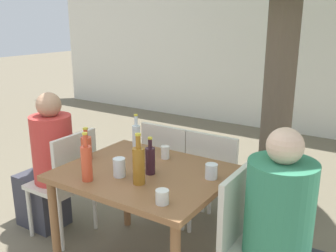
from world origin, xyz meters
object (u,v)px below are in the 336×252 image
amber_bottle_0 (139,165)px  water_bottle_1 (136,138)px  patio_chair_1 (252,237)px  soda_bottle_3 (86,147)px  person_seated_1 (291,244)px  soda_bottle_4 (87,162)px  patio_chair_3 (216,177)px  person_seated_0 (48,170)px  drinking_glass_2 (165,152)px  drinking_glass_0 (119,167)px  patio_chair_0 (67,178)px  drinking_glass_3 (162,197)px  dining_table_front (145,184)px  drinking_glass_1 (211,171)px  wine_bottle_2 (150,160)px  patio_chair_2 (171,166)px

amber_bottle_0 → water_bottle_1: 0.56m
patio_chair_1 → soda_bottle_3: size_ratio=3.73×
person_seated_1 → soda_bottle_4: (-1.24, -0.33, 0.34)m
patio_chair_3 → person_seated_1: (0.80, -0.69, 0.03)m
person_seated_0 → drinking_glass_2: person_seated_0 is taller
person_seated_0 → drinking_glass_0: 1.00m
patio_chair_0 → water_bottle_1: bearing=115.5°
patio_chair_3 → person_seated_0: size_ratio=0.75×
water_bottle_1 → drinking_glass_3: (0.63, -0.58, -0.08)m
soda_bottle_4 → amber_bottle_0: bearing=24.6°
dining_table_front → drinking_glass_1: 0.49m
patio_chair_1 → drinking_glass_0: (-0.88, -0.16, 0.31)m
dining_table_front → person_seated_0: 1.04m
person_seated_1 → drinking_glass_3: (-0.66, -0.33, 0.26)m
patio_chair_3 → person_seated_1: 1.06m
wine_bottle_2 → drinking_glass_2: wine_bottle_2 is taller
soda_bottle_4 → drinking_glass_3: bearing=-0.0°
amber_bottle_0 → water_bottle_1: amber_bottle_0 is taller
wine_bottle_2 → soda_bottle_3: bearing=-175.9°
dining_table_front → water_bottle_1: bearing=135.9°
patio_chair_1 → person_seated_1: 0.23m
drinking_glass_1 → drinking_glass_3: size_ratio=1.20×
patio_chair_2 → water_bottle_1: water_bottle_1 is taller
patio_chair_1 → patio_chair_3: (-0.57, 0.69, 0.00)m
dining_table_front → patio_chair_3: size_ratio=1.21×
patio_chair_0 → drinking_glass_0: bearing=77.0°
soda_bottle_4 → person_seated_1: bearing=14.8°
drinking_glass_3 → dining_table_front: bearing=138.1°
person_seated_0 → drinking_glass_2: size_ratio=12.80×
patio_chair_0 → patio_chair_3: same height
wine_bottle_2 → drinking_glass_3: 0.44m
patio_chair_0 → drinking_glass_1: (1.24, 0.14, 0.30)m
soda_bottle_4 → drinking_glass_2: soda_bottle_4 is taller
wine_bottle_2 → drinking_glass_1: bearing=22.3°
dining_table_front → patio_chair_3: patio_chair_3 is taller
patio_chair_1 → soda_bottle_4: 1.13m
person_seated_0 → amber_bottle_0: 1.19m
drinking_glass_2 → drinking_glass_3: drinking_glass_2 is taller
patio_chair_2 → drinking_glass_1: (0.67, -0.55, 0.30)m
patio_chair_0 → patio_chair_2: (0.57, 0.69, 0.00)m
dining_table_front → drinking_glass_3: size_ratio=13.52×
person_seated_1 → drinking_glass_1: 0.65m
water_bottle_1 → drinking_glass_2: water_bottle_1 is taller
dining_table_front → amber_bottle_0: bearing=-63.2°
person_seated_1 → soda_bottle_4: bearing=104.8°
patio_chair_1 → wine_bottle_2: (-0.73, -0.02, 0.35)m
patio_chair_1 → drinking_glass_2: (-0.80, 0.28, 0.30)m
dining_table_front → drinking_glass_3: bearing=-41.9°
wine_bottle_2 → soda_bottle_4: soda_bottle_4 is taller
drinking_glass_1 → drinking_glass_2: 0.48m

